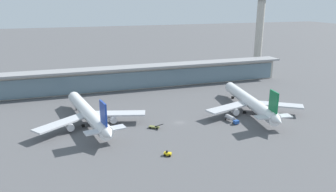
# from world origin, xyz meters

# --- Properties ---
(ground_plane) EXTENTS (1200.00, 1200.00, 0.00)m
(ground_plane) POSITION_xyz_m (0.00, 0.00, 0.00)
(ground_plane) COLOR #515154
(airliner_left_stand) EXTENTS (51.43, 67.66, 18.09)m
(airliner_left_stand) POSITION_xyz_m (-41.48, 10.62, 5.70)
(airliner_left_stand) COLOR white
(airliner_left_stand) RESTS_ON ground
(airliner_centre_stand) EXTENTS (51.71, 67.83, 18.09)m
(airliner_centre_stand) POSITION_xyz_m (40.21, 2.76, 5.70)
(airliner_centre_stand) COLOR white
(airliner_centre_stand) RESTS_ON ground
(service_truck_near_nose_olive) EXTENTS (6.36, 4.98, 2.70)m
(service_truck_near_nose_olive) POSITION_xyz_m (-13.45, -3.46, 0.81)
(service_truck_near_nose_olive) COLOR olive
(service_truck_near_nose_olive) RESTS_ON ground
(service_truck_under_wing_yellow) EXTENTS (3.33, 2.98, 2.05)m
(service_truck_under_wing_yellow) POSITION_xyz_m (-16.10, -30.95, 0.87)
(service_truck_under_wing_yellow) COLOR yellow
(service_truck_under_wing_yellow) RESTS_ON ground
(service_truck_mid_apron_blue) EXTENTS (3.71, 8.85, 2.95)m
(service_truck_mid_apron_blue) POSITION_xyz_m (24.17, -6.91, 1.71)
(service_truck_mid_apron_blue) COLOR #234C9E
(service_truck_mid_apron_blue) RESTS_ON ground
(terminal_building) EXTENTS (199.84, 12.80, 15.20)m
(terminal_building) POSITION_xyz_m (0.00, 68.02, 7.87)
(terminal_building) COLOR #B2ADA3
(terminal_building) RESTS_ON ground
(control_tower) EXTENTS (12.00, 12.00, 69.67)m
(control_tower) POSITION_xyz_m (107.33, 99.63, 38.02)
(control_tower) COLOR #B2ADA3
(control_tower) RESTS_ON ground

